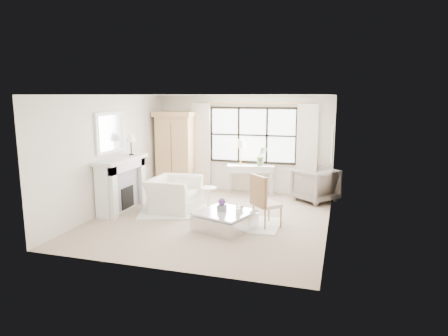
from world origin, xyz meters
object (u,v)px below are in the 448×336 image
(armoire, at_px, (176,150))
(club_armchair, at_px, (174,194))
(console_table, at_px, (251,179))
(coffee_table, at_px, (225,221))

(armoire, xyz_separation_m, club_armchair, (0.81, -2.00, -0.75))
(console_table, xyz_separation_m, club_armchair, (-1.37, -2.13, -0.01))
(club_armchair, relative_size, coffee_table, 0.94)
(club_armchair, bearing_deg, coffee_table, -122.13)
(armoire, distance_m, coffee_table, 3.94)
(console_table, distance_m, coffee_table, 3.16)
(armoire, height_order, coffee_table, armoire)
(armoire, relative_size, coffee_table, 1.77)
(armoire, bearing_deg, club_armchair, -68.68)
(console_table, bearing_deg, coffee_table, -100.81)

